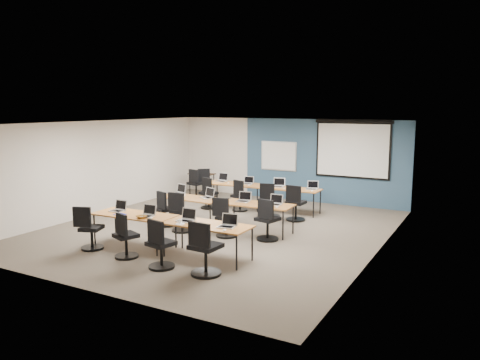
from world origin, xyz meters
The scene contains 58 objects.
floor centered at (0.00, 0.00, 0.00)m, with size 8.00×9.00×0.02m, color #6B6354.
ceiling centered at (0.00, 0.00, 2.70)m, with size 8.00×9.00×0.02m, color white.
wall_back centered at (0.00, 4.50, 1.35)m, with size 8.00×0.04×2.70m, color beige.
wall_front centered at (0.00, -4.50, 1.35)m, with size 8.00×0.04×2.70m, color beige.
wall_left centered at (-4.00, 0.00, 1.35)m, with size 0.04×9.00×2.70m, color beige.
wall_right centered at (4.00, 0.00, 1.35)m, with size 0.04×9.00×2.70m, color beige.
blue_accent_panel centered at (1.25, 4.47, 1.35)m, with size 5.50×0.04×2.70m, color #3D5977.
whiteboard centered at (-0.30, 4.43, 1.45)m, with size 1.28×0.03×0.98m.
projector_screen centered at (2.20, 4.41, 1.89)m, with size 2.40×0.10×1.82m.
training_table_front_left centered at (-0.90, -2.12, 0.69)m, with size 1.90×0.79×0.73m.
training_table_front_right centered at (1.01, -2.09, 0.69)m, with size 1.86×0.77×0.73m.
training_table_mid_left centered at (-0.89, 0.07, 0.68)m, with size 1.71×0.71×0.73m.
training_table_mid_right centered at (1.01, 0.20, 0.68)m, with size 1.78×0.74×0.73m.
training_table_back_left centered at (-0.92, 2.61, 0.69)m, with size 1.93×0.81×0.73m.
training_table_back_right centered at (0.94, 2.62, 0.68)m, with size 1.67×0.70×0.73m.
laptop_0 centered at (-1.42, -2.06, 0.79)m, with size 0.32×0.28×0.25m.
mouse_0 centered at (-1.18, -2.37, 0.74)m, with size 0.06×0.09×0.03m, color white.
task_chair_0 centered at (-1.59, -2.80, 0.40)m, with size 0.51×0.49×0.97m.
laptop_1 centered at (-0.52, -2.13, 0.79)m, with size 0.33×0.28×0.25m.
mouse_1 centered at (-0.30, -2.25, 0.74)m, with size 0.05×0.09×0.03m, color white.
task_chair_1 centered at (-0.48, -2.88, 0.40)m, with size 0.51×0.49×0.97m.
laptop_2 centered at (0.50, -2.07, 0.79)m, with size 0.34×0.29×0.26m.
mouse_2 centered at (0.69, -2.24, 0.74)m, with size 0.07×0.10×0.04m, color white.
task_chair_2 centered at (0.54, -3.04, 0.41)m, with size 0.51×0.51×0.99m.
laptop_3 centered at (1.49, -2.08, 0.79)m, with size 0.34×0.29×0.26m.
mouse_3 centered at (1.59, -2.37, 0.74)m, with size 0.06×0.10×0.04m, color white.
task_chair_3 centered at (1.49, -2.94, 0.44)m, with size 0.57×0.57×1.05m.
laptop_4 centered at (-1.46, 0.37, 0.79)m, with size 0.35×0.29×0.26m.
mouse_4 centered at (-1.16, 0.17, 0.74)m, with size 0.06×0.10×0.03m, color white.
task_chair_4 centered at (-1.39, -0.44, 0.39)m, with size 0.47×0.46×0.95m.
laptop_5 centered at (-0.46, 0.26, 0.79)m, with size 0.34×0.29×0.26m.
mouse_5 centered at (-0.43, 0.05, 0.74)m, with size 0.06×0.10×0.04m, color white.
task_chair_5 centered at (-0.69, -0.65, 0.42)m, with size 0.54×0.54×1.02m.
laptop_6 centered at (0.59, 0.28, 0.79)m, with size 0.32×0.27×0.24m.
mouse_6 centered at (0.73, 0.15, 0.74)m, with size 0.06×0.09×0.03m, color white.
task_chair_6 centered at (0.52, -0.54, 0.40)m, with size 0.50×0.50×0.98m.
laptop_7 centered at (1.44, 0.32, 0.79)m, with size 0.33×0.28×0.25m.
mouse_7 centered at (1.62, 0.03, 0.74)m, with size 0.07×0.10×0.04m, color white.
task_chair_7 centered at (1.53, -0.32, 0.42)m, with size 0.53×0.53×1.01m.
laptop_8 centered at (-1.52, 2.74, 0.80)m, with size 0.36×0.31×0.27m.
mouse_8 centered at (-1.14, 2.51, 0.74)m, with size 0.06×0.09×0.03m, color white.
task_chair_8 centered at (-1.52, 1.93, 0.40)m, with size 0.51×0.50×0.98m.
laptop_9 centered at (-0.56, 2.69, 0.79)m, with size 0.30×0.26×0.23m.
mouse_9 centered at (-0.41, 2.49, 0.74)m, with size 0.06×0.10×0.03m, color white.
task_chair_9 centered at (-0.52, 2.09, 0.39)m, with size 0.47×0.47×0.95m.
laptop_10 centered at (0.46, 2.69, 0.79)m, with size 0.35×0.29×0.26m.
mouse_10 centered at (0.75, 2.48, 0.74)m, with size 0.05×0.09×0.03m, color white.
task_chair_10 centered at (0.63, 1.80, 0.41)m, with size 0.51×0.51×0.99m.
laptop_11 centered at (1.50, 2.76, 0.79)m, with size 0.32×0.27×0.24m.
mouse_11 centered at (1.61, 2.47, 0.74)m, with size 0.06×0.10×0.03m, color white.
task_chair_11 centered at (1.39, 1.77, 0.42)m, with size 0.53×0.53×1.00m.
blue_mousepad centered at (-1.15, -2.30, 0.73)m, with size 0.25×0.21×0.01m, color #111CA0.
snack_bowl centered at (-0.50, -2.34, 0.76)m, with size 0.23×0.23×0.06m, color brown.
snack_plate centered at (0.53, -2.36, 0.74)m, with size 0.18×0.18×0.01m, color white.
coffee_cup centered at (0.52, -2.34, 0.78)m, with size 0.08×0.08×0.07m, color white.
utility_table centered at (-3.00, 3.82, 0.65)m, with size 0.89×0.50×0.75m.
spare_chair_a centered at (-2.52, 3.49, 0.41)m, with size 0.59×0.51×0.99m.
spare_chair_b centered at (-2.77, 3.09, 0.42)m, with size 0.53×0.53×1.01m.
Camera 1 is at (6.05, -9.91, 3.12)m, focal length 35.00 mm.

